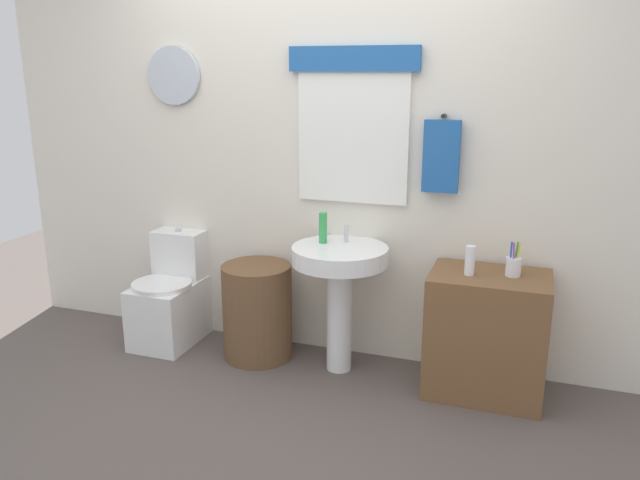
# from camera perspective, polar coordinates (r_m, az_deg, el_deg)

# --- Properties ---
(ground_plane) EXTENTS (8.00, 8.00, 0.00)m
(ground_plane) POSITION_cam_1_polar(r_m,az_deg,el_deg) (3.20, -6.38, -17.75)
(ground_plane) COLOR #564C47
(back_wall) EXTENTS (4.40, 0.18, 2.60)m
(back_wall) POSITION_cam_1_polar(r_m,az_deg,el_deg) (3.77, 0.63, 8.70)
(back_wall) COLOR silver
(back_wall) RESTS_ON ground_plane
(toilet) EXTENTS (0.38, 0.51, 0.74)m
(toilet) POSITION_cam_1_polar(r_m,az_deg,el_deg) (4.20, -13.60, -5.38)
(toilet) COLOR white
(toilet) RESTS_ON ground_plane
(laundry_hamper) EXTENTS (0.43, 0.43, 0.60)m
(laundry_hamper) POSITION_cam_1_polar(r_m,az_deg,el_deg) (3.88, -5.81, -6.57)
(laundry_hamper) COLOR brown
(laundry_hamper) RESTS_ON ground_plane
(pedestal_sink) EXTENTS (0.56, 0.56, 0.77)m
(pedestal_sink) POSITION_cam_1_polar(r_m,az_deg,el_deg) (3.59, 1.83, -3.31)
(pedestal_sink) COLOR white
(pedestal_sink) RESTS_ON ground_plane
(faucet) EXTENTS (0.03, 0.03, 0.10)m
(faucet) POSITION_cam_1_polar(r_m,az_deg,el_deg) (3.64, 2.43, 0.61)
(faucet) COLOR silver
(faucet) RESTS_ON pedestal_sink
(wooden_cabinet) EXTENTS (0.63, 0.44, 0.69)m
(wooden_cabinet) POSITION_cam_1_polar(r_m,az_deg,el_deg) (3.54, 15.10, -8.42)
(wooden_cabinet) COLOR brown
(wooden_cabinet) RESTS_ON ground_plane
(soap_bottle) EXTENTS (0.05, 0.05, 0.18)m
(soap_bottle) POSITION_cam_1_polar(r_m,az_deg,el_deg) (3.60, 0.28, 1.14)
(soap_bottle) COLOR green
(soap_bottle) RESTS_ON pedestal_sink
(lotion_bottle) EXTENTS (0.05, 0.05, 0.16)m
(lotion_bottle) POSITION_cam_1_polar(r_m,az_deg,el_deg) (3.37, 13.68, -1.85)
(lotion_bottle) COLOR white
(lotion_bottle) RESTS_ON wooden_cabinet
(toothbrush_cup) EXTENTS (0.08, 0.08, 0.19)m
(toothbrush_cup) POSITION_cam_1_polar(r_m,az_deg,el_deg) (3.42, 17.43, -2.30)
(toothbrush_cup) COLOR silver
(toothbrush_cup) RESTS_ON wooden_cabinet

